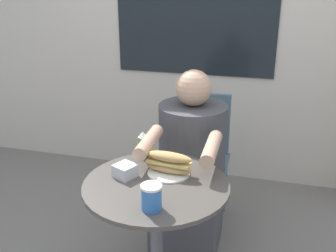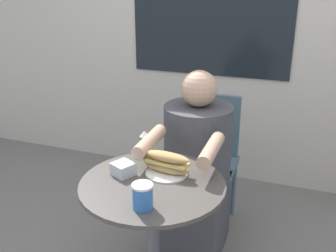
% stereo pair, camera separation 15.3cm
% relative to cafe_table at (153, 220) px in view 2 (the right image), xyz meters
% --- Properties ---
extents(storefront_wall, '(8.00, 0.09, 2.80)m').
position_rel_cafe_table_xyz_m(storefront_wall, '(-0.00, 1.56, 0.88)').
color(storefront_wall, beige).
rests_on(storefront_wall, ground_plane).
extents(cafe_table, '(0.66, 0.66, 0.72)m').
position_rel_cafe_table_xyz_m(cafe_table, '(0.00, 0.00, 0.00)').
color(cafe_table, '#47423D').
rests_on(cafe_table, ground_plane).
extents(diner_chair, '(0.39, 0.39, 0.87)m').
position_rel_cafe_table_xyz_m(diner_chair, '(0.04, 0.89, -0.00)').
color(diner_chair, slate).
rests_on(diner_chair, ground_plane).
extents(seated_diner, '(0.40, 0.71, 1.11)m').
position_rel_cafe_table_xyz_m(seated_diner, '(0.05, 0.53, -0.05)').
color(seated_diner, '#424247').
rests_on(seated_diner, ground_plane).
extents(sandwich_on_plate, '(0.23, 0.20, 0.11)m').
position_rel_cafe_table_xyz_m(sandwich_on_plate, '(0.03, 0.10, 0.25)').
color(sandwich_on_plate, white).
rests_on(sandwich_on_plate, cafe_table).
extents(drink_cup, '(0.09, 0.09, 0.11)m').
position_rel_cafe_table_xyz_m(drink_cup, '(0.04, -0.21, 0.25)').
color(drink_cup, '#336BB7').
rests_on(drink_cup, cafe_table).
extents(napkin_box, '(0.12, 0.12, 0.06)m').
position_rel_cafe_table_xyz_m(napkin_box, '(-0.16, 0.02, 0.23)').
color(napkin_box, silver).
rests_on(napkin_box, cafe_table).
extents(condiment_bottle, '(0.05, 0.05, 0.14)m').
position_rel_cafe_table_xyz_m(condiment_bottle, '(-0.15, 0.25, 0.26)').
color(condiment_bottle, '#66934C').
rests_on(condiment_bottle, cafe_table).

